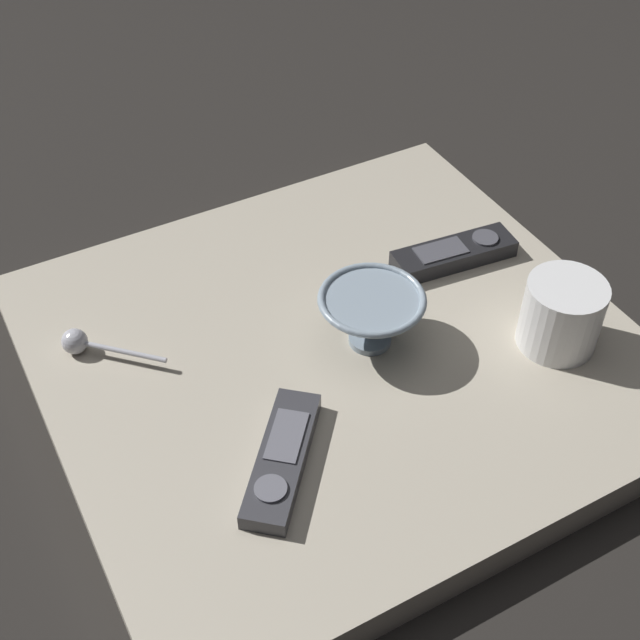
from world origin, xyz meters
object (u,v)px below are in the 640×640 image
(coffee_mug, at_px, (562,315))
(tv_remote_near, at_px, (282,458))
(cereal_bowl, at_px, (371,316))
(tv_remote_far, at_px, (454,254))
(teaspoon, at_px, (81,343))

(coffee_mug, bearing_deg, tv_remote_near, 0.96)
(cereal_bowl, xyz_separation_m, tv_remote_far, (-0.17, -0.07, -0.03))
(coffee_mug, relative_size, teaspoon, 0.93)
(teaspoon, xyz_separation_m, tv_remote_far, (-0.47, 0.07, -0.00))
(tv_remote_near, relative_size, tv_remote_far, 0.94)
(cereal_bowl, relative_size, coffee_mug, 1.35)
(coffee_mug, xyz_separation_m, teaspoon, (0.49, -0.24, -0.03))
(cereal_bowl, height_order, teaspoon, cereal_bowl)
(coffee_mug, bearing_deg, tv_remote_far, -83.60)
(cereal_bowl, distance_m, tv_remote_near, 0.20)
(teaspoon, bearing_deg, coffee_mug, 153.26)
(tv_remote_near, height_order, tv_remote_far, tv_remote_far)
(cereal_bowl, xyz_separation_m, coffee_mug, (-0.19, 0.10, 0.00))
(cereal_bowl, bearing_deg, tv_remote_far, -156.50)
(coffee_mug, xyz_separation_m, tv_remote_far, (0.02, -0.18, -0.03))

